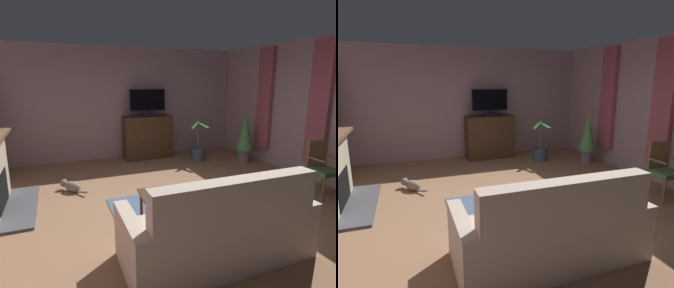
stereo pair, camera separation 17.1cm
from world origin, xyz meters
TOP-DOWN VIEW (x-y plane):
  - ground_plane at (0.00, 0.00)m, footprint 6.52×7.29m
  - wall_back at (0.00, 3.40)m, footprint 6.52×0.10m
  - wall_right_with_window at (3.01, 0.00)m, footprint 0.10×7.29m
  - curtain_panel_near at (2.90, 0.16)m, footprint 0.10×0.44m
  - curtain_panel_far at (2.90, 1.66)m, footprint 0.10×0.44m
  - rug_central at (0.17, -0.30)m, footprint 2.42×2.05m
  - tv_cabinet at (0.44, 3.05)m, footprint 1.20×0.53m
  - television at (0.44, 2.99)m, footprint 0.90×0.20m
  - coffee_table at (-0.22, -0.25)m, footprint 1.01×0.54m
  - tv_remote at (-0.34, -0.39)m, footprint 0.16×0.15m
  - sofa_floral at (-0.15, -1.33)m, footprint 2.08×0.91m
  - side_chair_far_end at (2.43, -0.42)m, footprint 0.46×0.45m
  - potted_plant_small_fern_corner at (1.52, 2.33)m, footprint 0.77×0.87m
  - potted_plant_tall_palm_by_window at (2.47, 1.77)m, footprint 0.39×0.39m
  - cat at (-1.54, 1.36)m, footprint 0.44×0.58m

SIDE VIEW (x-z plane):
  - ground_plane at x=0.00m, z-range -0.04..0.00m
  - rug_central at x=0.17m, z-range 0.00..0.01m
  - cat at x=-1.54m, z-range -0.01..0.20m
  - potted_plant_small_fern_corner at x=1.52m, z-range -0.26..0.74m
  - sofa_floral at x=-0.15m, z-range -0.18..0.85m
  - coffee_table at x=-0.22m, z-range 0.16..0.57m
  - tv_remote at x=-0.34m, z-range 0.41..0.44m
  - side_chair_far_end at x=2.43m, z-range 0.04..0.98m
  - tv_cabinet at x=0.44m, z-range -0.02..1.05m
  - potted_plant_tall_palm_by_window at x=2.47m, z-range 0.06..1.25m
  - wall_back at x=0.00m, z-range 0.00..2.76m
  - wall_right_with_window at x=3.01m, z-range 0.00..2.76m
  - television at x=0.44m, z-range 1.10..1.76m
  - curtain_panel_near at x=2.90m, z-range 0.36..2.68m
  - curtain_panel_far at x=2.90m, z-range 0.36..2.68m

